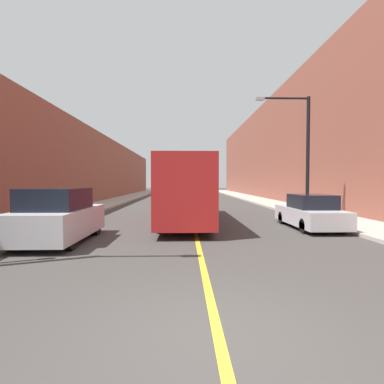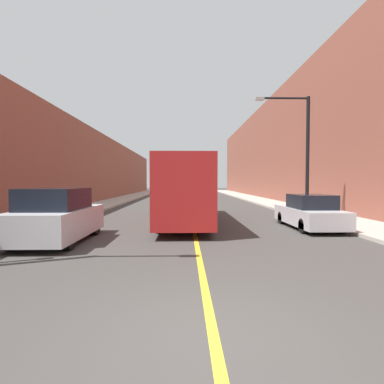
# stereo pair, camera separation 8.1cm
# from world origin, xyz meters

# --- Properties ---
(ground_plane) EXTENTS (200.00, 200.00, 0.00)m
(ground_plane) POSITION_xyz_m (0.00, 0.00, 0.00)
(ground_plane) COLOR #3F3D3A
(sidewalk_left) EXTENTS (3.08, 72.00, 0.15)m
(sidewalk_left) POSITION_xyz_m (-7.86, 30.00, 0.07)
(sidewalk_left) COLOR #B2AA9E
(sidewalk_left) RESTS_ON ground
(sidewalk_right) EXTENTS (3.08, 72.00, 0.15)m
(sidewalk_right) POSITION_xyz_m (7.86, 30.00, 0.07)
(sidewalk_right) COLOR #B2AA9E
(sidewalk_right) RESTS_ON ground
(building_row_left) EXTENTS (4.00, 72.00, 7.39)m
(building_row_left) POSITION_xyz_m (-11.40, 30.00, 3.70)
(building_row_left) COLOR brown
(building_row_left) RESTS_ON ground
(building_row_right) EXTENTS (4.00, 72.00, 11.92)m
(building_row_right) POSITION_xyz_m (11.40, 30.00, 5.96)
(building_row_right) COLOR brown
(building_row_right) RESTS_ON ground
(road_center_line) EXTENTS (0.16, 72.00, 0.01)m
(road_center_line) POSITION_xyz_m (0.00, 30.00, 0.00)
(road_center_line) COLOR gold
(road_center_line) RESTS_ON ground
(bus) EXTENTS (2.40, 10.56, 3.23)m
(bus) POSITION_xyz_m (-0.45, 11.83, 1.74)
(bus) COLOR #AD1E1E
(bus) RESTS_ON ground
(parked_suv_left) EXTENTS (2.04, 4.41, 1.91)m
(parked_suv_left) POSITION_xyz_m (-4.93, 6.65, 0.88)
(parked_suv_left) COLOR silver
(parked_suv_left) RESTS_ON ground
(car_right_near) EXTENTS (1.83, 4.52, 1.56)m
(car_right_near) POSITION_xyz_m (5.30, 9.52, 0.70)
(car_right_near) COLOR silver
(car_right_near) RESTS_ON ground
(street_lamp_right) EXTENTS (3.14, 0.24, 6.84)m
(street_lamp_right) POSITION_xyz_m (6.29, 13.02, 4.16)
(street_lamp_right) COLOR black
(street_lamp_right) RESTS_ON sidewalk_right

